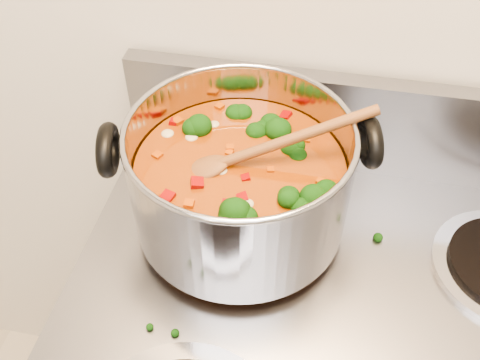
% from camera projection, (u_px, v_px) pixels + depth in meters
% --- Properties ---
extents(stockpot, '(0.35, 0.29, 0.17)m').
position_uv_depth(stockpot, '(240.00, 180.00, 0.70)').
color(stockpot, '#A2A2AA').
rests_on(stockpot, electric_range).
extents(wooden_spoon, '(0.25, 0.11, 0.10)m').
position_uv_depth(wooden_spoon, '(248.00, 154.00, 0.67)').
color(wooden_spoon, brown).
rests_on(wooden_spoon, stockpot).
extents(cooktop_crumbs, '(0.31, 0.26, 0.01)m').
position_uv_depth(cooktop_crumbs, '(207.00, 272.00, 0.71)').
color(cooktop_crumbs, black).
rests_on(cooktop_crumbs, electric_range).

